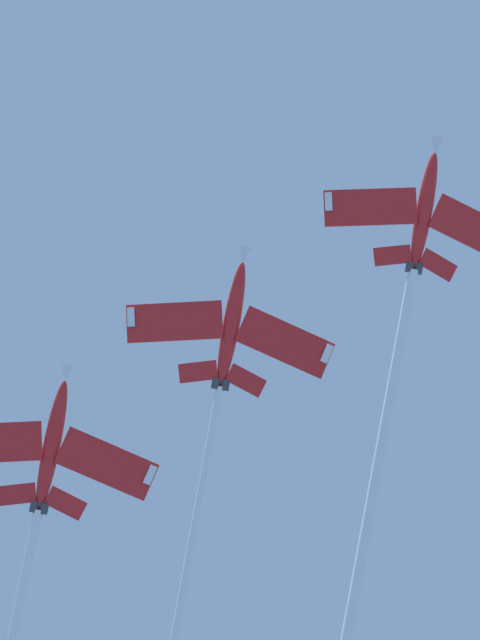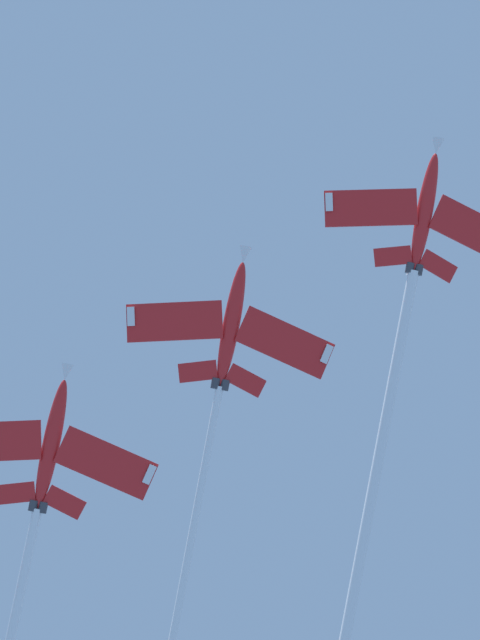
% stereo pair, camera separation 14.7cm
% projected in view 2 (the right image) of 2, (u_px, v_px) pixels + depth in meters
% --- Properties ---
extents(jet_second, '(49.07, 19.88, 21.12)m').
position_uv_depth(jet_second, '(401.00, 336.00, 105.63)').
color(jet_second, red).
extents(jet_third, '(45.03, 19.81, 19.43)m').
position_uv_depth(jet_third, '(218.00, 398.00, 102.48)').
color(jet_third, red).
extents(jet_fourth, '(49.63, 19.82, 21.15)m').
position_uv_depth(jet_fourth, '(27.00, 562.00, 99.65)').
color(jet_fourth, red).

